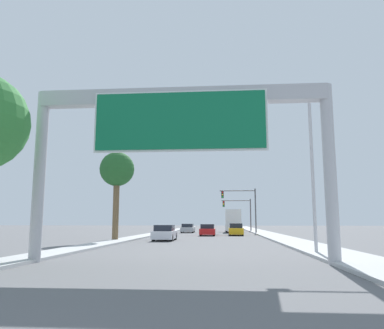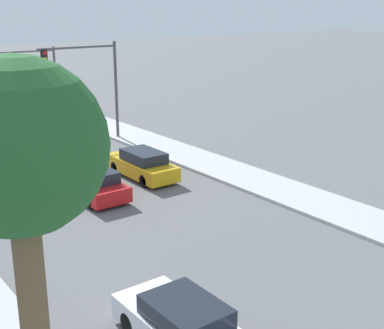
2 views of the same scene
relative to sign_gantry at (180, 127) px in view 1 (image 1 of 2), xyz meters
name	(u,v)px [view 1 (image 1 of 2)]	position (x,y,z in m)	size (l,w,h in m)	color
sidewalk_right	(262,232)	(7.75, 42.11, -5.87)	(3.00, 120.00, 0.15)	#B6B6B6
median_strip_left	(164,232)	(-7.25, 42.11, -5.87)	(2.00, 120.00, 0.15)	#B6B6B6
sign_gantry	(180,127)	(0.00, 0.00, 0.00)	(13.43, 0.73, 7.76)	#B2B2B7
car_far_center	(165,233)	(-3.50, 18.60, -5.27)	(1.86, 4.32, 1.43)	silver
car_far_left	(236,230)	(3.50, 31.79, -5.24)	(1.75, 4.75, 1.49)	gold
car_mid_center	(188,228)	(-3.50, 42.07, -5.29)	(1.90, 4.67, 1.36)	#A5A8AD
car_mid_right	(208,230)	(0.00, 30.58, -5.28)	(1.85, 4.28, 1.40)	red
truck_box_primary	(233,221)	(3.50, 44.56, -4.16)	(2.35, 8.10, 3.53)	red
traffic_light_near_intersection	(244,203)	(5.06, 40.11, -1.46)	(5.38, 0.32, 6.57)	#4C4C4F
traffic_light_mid_block	(240,209)	(5.00, 50.11, -2.07)	(5.17, 0.32, 5.62)	#4C4C4F
palm_tree_background	(117,171)	(-7.83, 17.41, 0.41)	(3.17, 3.17, 8.13)	brown
street_lamp_right	(306,157)	(6.51, 4.85, -0.63)	(2.81, 0.28, 8.98)	#B2B2B7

